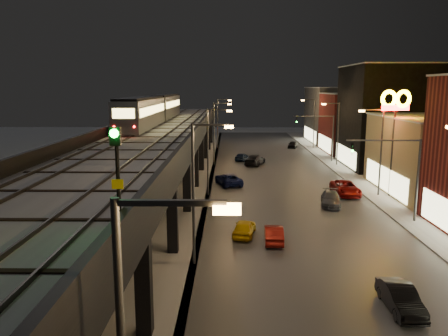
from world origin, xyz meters
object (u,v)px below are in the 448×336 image
object	(u,v)px
subway_train	(155,109)
car_onc_white	(331,199)
car_taxi	(244,228)
car_far_white	(242,157)
car_mid_dark	(255,160)
car_onc_silver	(400,299)
car_onc_red	(293,145)
car_near_white	(274,234)
rail_signal	(116,156)
car_mid_silver	(229,180)
car_onc_dark	(345,189)

from	to	relation	value
subway_train	car_onc_white	distance (m)	27.88
car_taxi	car_far_white	size ratio (longest dim) A/B	1.00
car_mid_dark	car_onc_white	bearing A→B (deg)	124.75
car_onc_silver	car_onc_red	distance (m)	59.88
subway_train	car_onc_red	world-z (taller)	subway_train
car_onc_silver	car_onc_red	size ratio (longest dim) A/B	1.07
subway_train	car_onc_silver	distance (m)	43.09
car_taxi	car_mid_dark	bearing A→B (deg)	-84.58
car_near_white	car_far_white	xyz separation A→B (m)	(-1.37, 35.77, 0.01)
subway_train	rail_signal	distance (m)	45.18
car_onc_red	car_mid_dark	bearing A→B (deg)	-97.64
car_near_white	car_mid_silver	xyz separation A→B (m)	(-3.34, 18.78, 0.06)
car_far_white	car_onc_dark	distance (m)	23.87
rail_signal	car_mid_dark	size ratio (longest dim) A/B	0.64
car_onc_red	car_far_white	bearing A→B (deg)	-108.25
car_taxi	car_mid_silver	bearing A→B (deg)	-75.79
car_mid_silver	subway_train	bearing A→B (deg)	-61.27
subway_train	car_near_white	world-z (taller)	subway_train
car_near_white	car_onc_white	world-z (taller)	car_onc_white
car_onc_silver	car_mid_dark	bearing A→B (deg)	96.83
car_mid_dark	car_near_white	bearing A→B (deg)	108.70
subway_train	car_taxi	xyz separation A→B (m)	(11.17, -26.95, -7.70)
subway_train	car_near_white	bearing A→B (deg)	-64.86
car_taxi	car_onc_white	distance (m)	12.22
car_onc_silver	car_mid_silver	bearing A→B (deg)	107.04
car_mid_silver	car_onc_red	distance (m)	33.36
car_mid_dark	car_onc_white	size ratio (longest dim) A/B	1.17
car_onc_white	rail_signal	bearing A→B (deg)	-106.00
car_far_white	car_onc_white	size ratio (longest dim) A/B	0.84
car_far_white	car_onc_dark	xyz separation A→B (m)	(10.25, -21.55, 0.10)
car_mid_dark	car_onc_dark	xyz separation A→B (m)	(8.45, -17.78, -0.01)
car_far_white	car_mid_silver	bearing A→B (deg)	99.56
rail_signal	car_onc_silver	world-z (taller)	rail_signal
rail_signal	car_mid_dark	world-z (taller)	rail_signal
car_mid_silver	car_far_white	bearing A→B (deg)	-114.19
car_onc_dark	car_onc_silver	bearing A→B (deg)	-97.63
rail_signal	car_onc_white	xyz separation A→B (m)	(13.28, 26.53, -8.31)
car_mid_dark	car_onc_silver	xyz separation A→B (m)	(4.96, -41.82, -0.09)
rail_signal	car_onc_white	bearing A→B (deg)	63.41
car_near_white	rail_signal	bearing A→B (deg)	70.32
subway_train	car_onc_silver	size ratio (longest dim) A/B	8.89
car_near_white	car_onc_silver	distance (m)	11.20
car_near_white	car_onc_red	size ratio (longest dim) A/B	1.02
car_taxi	car_near_white	size ratio (longest dim) A/B	0.98
car_onc_white	car_onc_red	xyz separation A→B (m)	(2.01, 39.91, -0.01)
car_mid_dark	car_onc_red	xyz separation A→B (m)	(8.00, 17.99, -0.12)
car_mid_silver	car_onc_dark	world-z (taller)	car_onc_dark
rail_signal	car_taxi	bearing A→B (deg)	74.97
car_near_white	car_onc_red	bearing A→B (deg)	-96.63
car_onc_red	rail_signal	bearing A→B (deg)	-86.63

